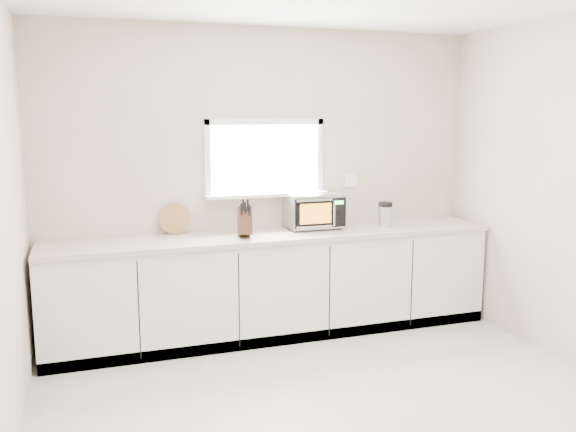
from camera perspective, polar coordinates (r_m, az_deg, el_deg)
name	(u,v)px	position (r m, az deg, el deg)	size (l,w,h in m)	color
ground	(355,424)	(4.11, 6.26, -18.80)	(4.00, 4.00, 0.00)	beige
back_wall	(265,179)	(5.52, -2.20, 3.49)	(4.00, 0.17, 2.70)	beige
cabinets	(275,286)	(5.42, -1.25, -6.58)	(3.92, 0.60, 0.88)	silver
countertop	(275,235)	(5.30, -1.24, -1.83)	(3.92, 0.64, 0.04)	beige
microwave	(313,210)	(5.53, 2.38, 0.60)	(0.50, 0.42, 0.32)	black
knife_block	(245,221)	(5.12, -4.09, -0.44)	(0.14, 0.24, 0.33)	#442818
cutting_board	(175,219)	(5.34, -10.52, -0.25)	(0.27, 0.27, 0.02)	#A97B41
coffee_grinder	(385,214)	(5.65, 9.07, 0.16)	(0.14, 0.14, 0.23)	#AFB1B6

